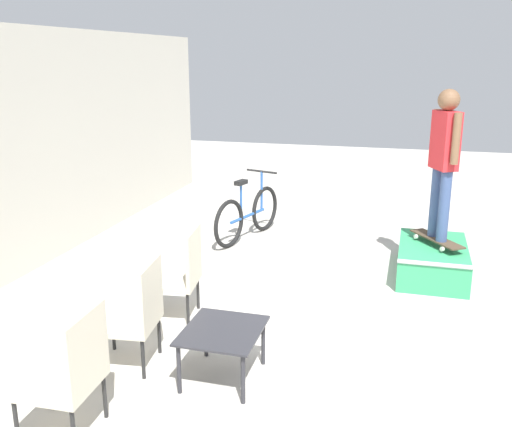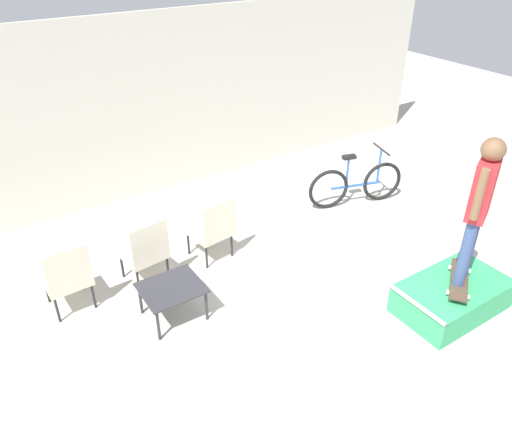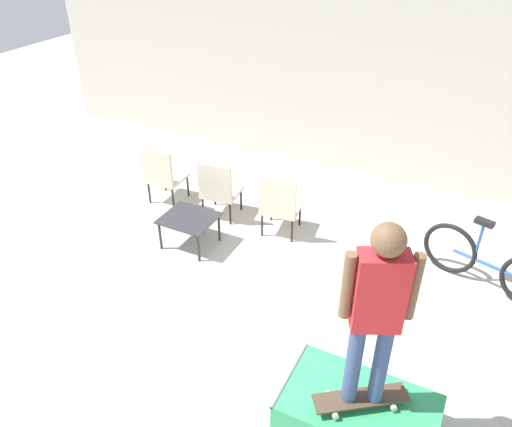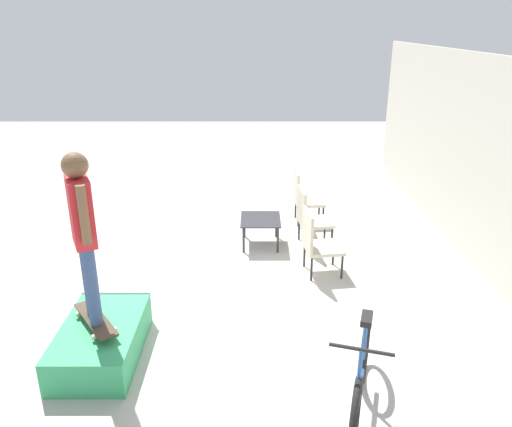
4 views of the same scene
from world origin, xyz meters
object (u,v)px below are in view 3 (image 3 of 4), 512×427
Objects in this scene: skate_ramp_box at (357,415)px; patio_chair_right at (280,204)px; skateboard_on_ramp at (361,398)px; person_skater at (377,306)px; patio_chair_center at (219,188)px; bicycle at (489,263)px; coffee_table at (189,221)px; patio_chair_left at (163,174)px.

patio_chair_right is (-1.92, 2.53, 0.31)m from skate_ramp_box.
person_skater is at bearing -35.75° from skateboard_on_ramp.
patio_chair_right is at bearing 172.90° from patio_chair_center.
skate_ramp_box is at bearing -91.06° from bicycle.
person_skater is at bearing 131.67° from patio_chair_center.
skate_ramp_box is at bearing 75.97° from skateboard_on_ramp.
coffee_table is at bearing 113.11° from skateboard_on_ramp.
person_skater is 1.88× the size of patio_chair_right.
skate_ramp_box is 3.87m from patio_chair_center.
coffee_table is at bearing 30.44° from patio_chair_right.
skate_ramp_box is 1.74× the size of skateboard_on_ramp.
bicycle reaches higher than patio_chair_center.
coffee_table is (-2.93, 1.77, -0.08)m from skateboard_on_ramp.
bicycle is (4.73, 0.09, -0.13)m from patio_chair_left.
person_skater is (0.01, -0.03, 1.35)m from skate_ramp_box.
skateboard_on_ramp is 0.83× the size of patio_chair_right.
person_skater is at bearing 144.60° from patio_chair_left.
bicycle is (0.81, 2.65, -0.10)m from skateboard_on_ramp.
person_skater is at bearing -68.28° from skate_ramp_box.
patio_chair_left is at bearing -7.77° from patio_chair_right.
person_skater is (0.00, 0.00, 1.08)m from skateboard_on_ramp.
patio_chair_center is (0.99, 0.00, 0.00)m from patio_chair_left.
patio_chair_center is 3.74m from bicycle.
person_skater is 4.02m from patio_chair_center.
skateboard_on_ramp is 1.11× the size of coffee_table.
patio_chair_right is at bearing 101.74° from person_skater.
bicycle is at bearing 174.27° from patio_chair_center.
skateboard_on_ramp is (0.01, -0.03, 0.28)m from skate_ramp_box.
person_skater is 1.88× the size of patio_chair_left.
skate_ramp_box is 1.45× the size of patio_chair_left.
patio_chair_center is at bearing 103.03° from skateboard_on_ramp.
person_skater reaches higher than patio_chair_right.
skate_ramp_box is at bearing 119.45° from patio_chair_right.
skateboard_on_ramp is at bearing -90.63° from bicycle.
patio_chair_left reaches higher than skate_ramp_box.
skateboard_on_ramp is 1.08m from person_skater.
bicycle is (0.81, 2.65, -1.17)m from person_skater.
person_skater is at bearing -31.14° from coffee_table.
skate_ramp_box is 3.41m from coffee_table.
patio_chair_center and patio_chair_right have the same top height.
person_skater is at bearing 119.29° from patio_chair_right.
patio_chair_center is (-2.92, 2.56, -1.04)m from person_skater.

